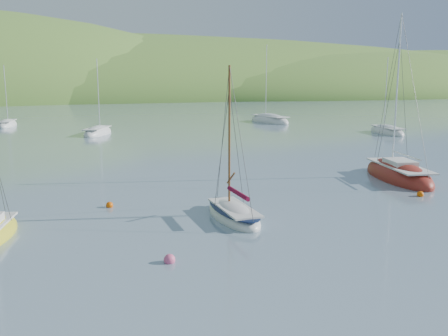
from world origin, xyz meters
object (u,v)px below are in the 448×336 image
object	(u,v)px
daysailer_white	(234,214)
sloop_red	(398,176)
distant_sloop_a	(98,133)
distant_sloop_d	(387,132)
distant_sloop_b	(269,121)
distant_sloop_c	(7,125)

from	to	relation	value
daysailer_white	sloop_red	xyz separation A→B (m)	(14.83, 6.00, 0.03)
sloop_red	distant_sloop_a	size ratio (longest dim) A/B	1.24
daysailer_white	distant_sloop_d	size ratio (longest dim) A/B	0.81
daysailer_white	distant_sloop_b	distance (m)	54.56
distant_sloop_b	distant_sloop_d	xyz separation A→B (m)	(8.74, -18.74, -0.03)
daysailer_white	distant_sloop_d	distance (m)	44.08
distant_sloop_a	distant_sloop_b	world-z (taller)	distant_sloop_b
distant_sloop_c	distant_sloop_d	bearing A→B (deg)	-20.92
sloop_red	distant_sloop_b	size ratio (longest dim) A/B	0.97
sloop_red	distant_sloop_b	xyz separation A→B (m)	(7.91, 43.60, -0.02)
distant_sloop_c	distant_sloop_d	xyz separation A→B (m)	(48.31, -25.09, 0.01)
daysailer_white	distant_sloop_d	xyz separation A→B (m)	(31.47, 30.86, -0.02)
distant_sloop_c	distant_sloop_d	world-z (taller)	distant_sloop_d
daysailer_white	distant_sloop_a	xyz separation A→B (m)	(-4.59, 41.24, -0.03)
sloop_red	distant_sloop_b	world-z (taller)	distant_sloop_b
distant_sloop_c	distant_sloop_d	distance (m)	54.44
sloop_red	distant_sloop_c	size ratio (longest dim) A/B	1.32
distant_sloop_b	daysailer_white	bearing A→B (deg)	-126.27
distant_sloop_c	distant_sloop_b	bearing A→B (deg)	-2.58
distant_sloop_b	distant_sloop_c	bearing A→B (deg)	159.24
distant_sloop_b	distant_sloop_a	bearing A→B (deg)	-174.64
daysailer_white	sloop_red	distance (m)	15.99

